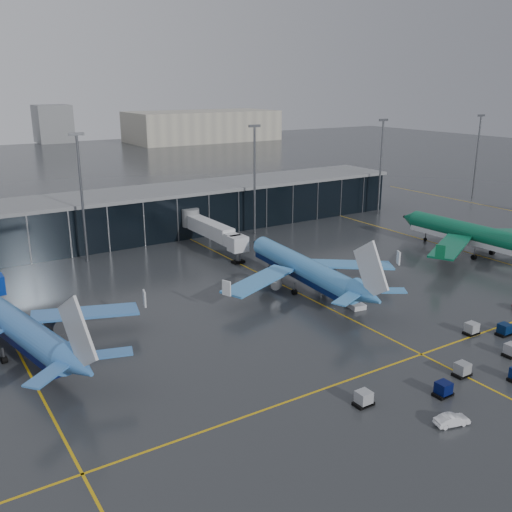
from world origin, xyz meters
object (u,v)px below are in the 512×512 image
service_van_white (452,420)px  airliner_aer_lingus (477,223)px  airliner_klm_near (303,255)px  airliner_arkefly (14,309)px  baggage_carts (477,357)px  mobile_airstair (355,303)px

service_van_white → airliner_aer_lingus: bearing=-39.3°
airliner_klm_near → airliner_arkefly: bearing=-176.1°
baggage_carts → service_van_white: baggage_carts is taller
airliner_klm_near → baggage_carts: bearing=-81.0°
airliner_arkefly → service_van_white: bearing=-62.1°
airliner_klm_near → baggage_carts: (2.50, -34.17, -5.43)m
airliner_arkefly → mobile_airstair: 50.46m
airliner_klm_near → service_van_white: bearing=-101.0°
service_van_white → mobile_airstair: bearing=-9.2°
airliner_aer_lingus → mobile_airstair: (-40.95, -8.74, -6.01)m
baggage_carts → mobile_airstair: mobile_airstair is taller
airliner_aer_lingus → service_van_white: airliner_aer_lingus is taller
airliner_arkefly → baggage_carts: bearing=-46.8°
airliner_aer_lingus → airliner_arkefly: bearing=176.3°
baggage_carts → service_van_white: size_ratio=9.01×
baggage_carts → airliner_arkefly: bearing=144.7°
airliner_arkefly → airliner_klm_near: bearing=-12.3°
airliner_arkefly → baggage_carts: size_ratio=1.16×
airliner_klm_near → baggage_carts: 34.68m
airliner_klm_near → airliner_aer_lingus: 42.95m
airliner_aer_lingus → baggage_carts: (-40.35, -31.25, -6.02)m
airliner_klm_near → airliner_aer_lingus: airliner_aer_lingus is taller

